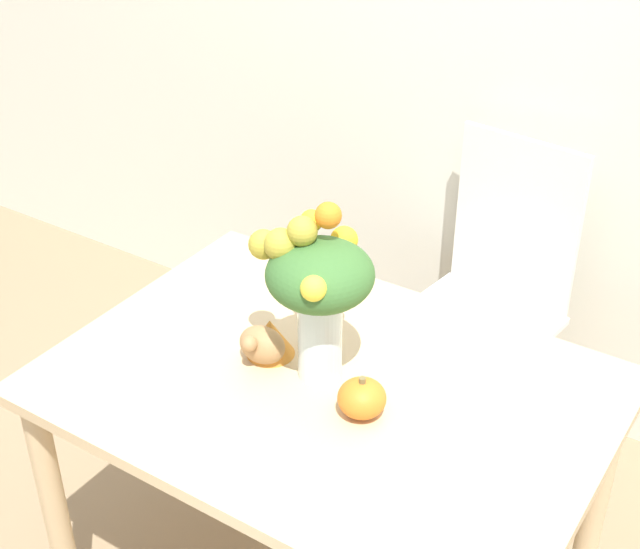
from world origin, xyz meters
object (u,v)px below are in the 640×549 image
dining_chair_near_window (488,300)px  flower_vase (317,286)px  pumpkin (362,398)px  turkey_figurine (267,340)px

dining_chair_near_window → flower_vase: bearing=-88.1°
pumpkin → turkey_figurine: (-0.28, 0.05, 0.00)m
flower_vase → dining_chair_near_window: flower_vase is taller
pumpkin → dining_chair_near_window: (-0.08, 0.89, -0.27)m
turkey_figurine → flower_vase: bearing=5.7°
flower_vase → dining_chair_near_window: size_ratio=0.42×
dining_chair_near_window → turkey_figurine: bearing=-96.7°
flower_vase → dining_chair_near_window: (0.07, 0.82, -0.46)m
flower_vase → pumpkin: (0.15, -0.07, -0.19)m
turkey_figurine → dining_chair_near_window: 0.90m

